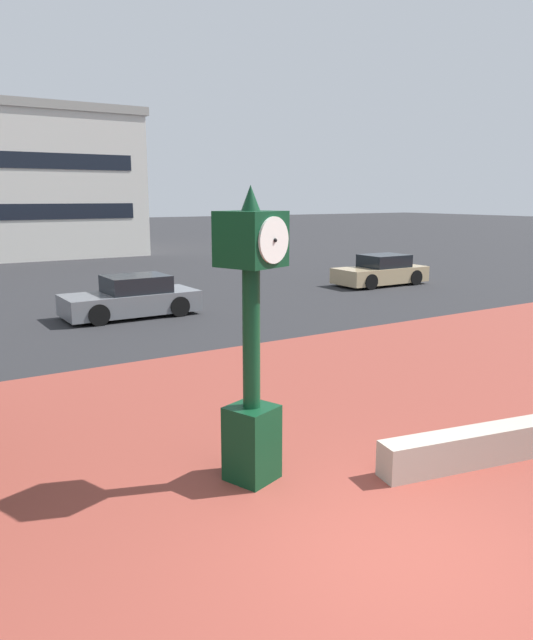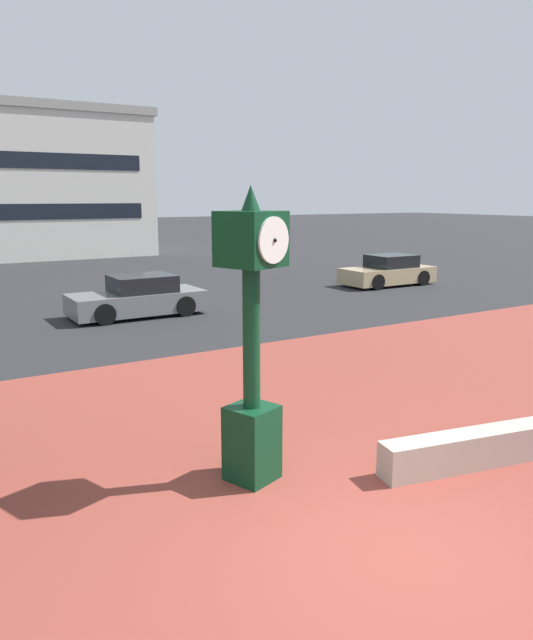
% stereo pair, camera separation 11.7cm
% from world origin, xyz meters
% --- Properties ---
extents(ground_plane, '(200.00, 200.00, 0.00)m').
position_xyz_m(ground_plane, '(0.00, 0.00, 0.00)').
color(ground_plane, '#262628').
extents(plaza_brick_paving, '(44.00, 12.70, 0.01)m').
position_xyz_m(plaza_brick_paving, '(0.00, 2.35, 0.00)').
color(plaza_brick_paving, brown).
rests_on(plaza_brick_paving, ground).
extents(planter_wall, '(3.22, 0.99, 0.50)m').
position_xyz_m(planter_wall, '(2.58, 1.01, 0.25)').
color(planter_wall, '#ADA393').
rests_on(planter_wall, ground).
extents(street_clock, '(0.87, 0.89, 3.84)m').
position_xyz_m(street_clock, '(-0.42, 2.30, 1.90)').
color(street_clock, '#0C381E').
rests_on(street_clock, ground).
extents(car_street_near, '(4.05, 1.87, 1.28)m').
position_xyz_m(car_street_near, '(13.44, 14.85, 0.57)').
color(car_street_near, tan).
rests_on(car_street_near, ground).
extents(car_street_far, '(4.15, 1.90, 1.28)m').
position_xyz_m(car_street_far, '(2.09, 13.86, 0.57)').
color(car_street_far, slate).
rests_on(car_street_far, ground).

